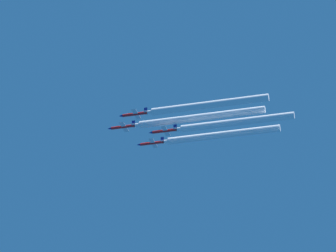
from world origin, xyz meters
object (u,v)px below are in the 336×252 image
object	(u,v)px
jet_slot	(164,131)
jet_left_wingman	(134,114)
jet_lead	(122,127)
jet_right_wingman	(151,143)

from	to	relation	value
jet_slot	jet_left_wingman	bearing A→B (deg)	143.39
jet_left_wingman	jet_slot	world-z (taller)	jet_left_wingman
jet_lead	jet_slot	xyz separation A→B (m)	(-0.99, -18.70, -4.99)
jet_left_wingman	jet_right_wingman	distance (m)	26.24
jet_right_wingman	jet_left_wingman	bearing A→B (deg)	179.44
jet_right_wingman	jet_slot	distance (m)	16.54
jet_left_wingman	jet_right_wingman	bearing A→B (deg)	-0.56
jet_left_wingman	jet_lead	bearing A→B (deg)	34.34
jet_left_wingman	jet_slot	size ratio (longest dim) A/B	1.00
jet_left_wingman	jet_right_wingman	world-z (taller)	jet_left_wingman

